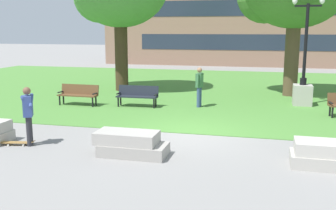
% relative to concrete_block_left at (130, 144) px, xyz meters
% --- Properties ---
extents(ground_plane, '(140.00, 140.00, 0.00)m').
position_rel_concrete_block_left_xyz_m(ground_plane, '(1.08, 2.50, -0.31)').
color(ground_plane, gray).
extents(grass_lawn, '(40.00, 20.00, 0.02)m').
position_rel_concrete_block_left_xyz_m(grass_lawn, '(1.08, 12.50, -0.30)').
color(grass_lawn, '#4C8438').
rests_on(grass_lawn, ground).
extents(concrete_block_left, '(1.91, 0.90, 0.64)m').
position_rel_concrete_block_left_xyz_m(concrete_block_left, '(0.00, 0.00, 0.00)').
color(concrete_block_left, '#9E9991').
rests_on(concrete_block_left, ground).
extents(concrete_block_right, '(1.80, 0.90, 0.64)m').
position_rel_concrete_block_left_xyz_m(concrete_block_right, '(5.02, 0.27, 0.00)').
color(concrete_block_right, '#B2ADA3').
rests_on(concrete_block_right, ground).
extents(person_skateboarder, '(0.56, 0.52, 1.71)m').
position_rel_concrete_block_left_xyz_m(person_skateboarder, '(-3.16, 0.18, 0.67)').
color(person_skateboarder, '#28282D').
rests_on(person_skateboarder, ground).
extents(skateboard, '(1.04, 0.41, 0.14)m').
position_rel_concrete_block_left_xyz_m(skateboard, '(-3.51, 0.06, -0.22)').
color(skateboard, olive).
rests_on(skateboard, ground).
extents(park_bench_near_right, '(1.81, 0.58, 0.90)m').
position_rel_concrete_block_left_xyz_m(park_bench_near_right, '(-4.58, 6.13, 0.23)').
color(park_bench_near_right, brown).
rests_on(park_bench_near_right, grass_lawn).
extents(park_bench_far_left, '(1.81, 0.58, 0.90)m').
position_rel_concrete_block_left_xyz_m(park_bench_far_left, '(-1.93, 6.44, 0.23)').
color(park_bench_far_left, '#1E232D').
rests_on(park_bench_far_left, grass_lawn).
extents(lamp_post_left, '(1.32, 0.80, 4.79)m').
position_rel_concrete_block_left_xyz_m(lamp_post_left, '(5.05, 8.52, 0.69)').
color(lamp_post_left, '#ADA89E').
rests_on(lamp_post_left, grass_lawn).
extents(person_bystander_near_lawn, '(0.29, 0.74, 1.71)m').
position_rel_concrete_block_left_xyz_m(person_bystander_near_lawn, '(0.68, 6.98, 0.68)').
color(person_bystander_near_lawn, '#384C7A').
rests_on(person_bystander_near_lawn, grass_lawn).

